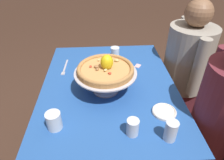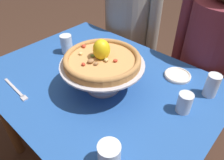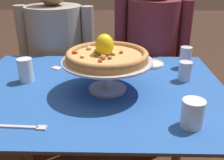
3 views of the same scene
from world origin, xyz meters
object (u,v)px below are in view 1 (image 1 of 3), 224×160
Objects in this scene: side_plate at (164,112)px; dinner_fork at (65,68)px; pizza at (106,69)px; water_glass_back_right at (171,132)px; pizza_stand at (106,77)px; water_glass_front_right at (54,122)px; diner_left at (184,72)px; water_glass_side_left at (115,55)px; sugar_packet at (138,66)px; water_glass_side_right at (133,128)px; diner_right at (218,128)px.

dinner_fork is at bearing -129.86° from side_plate.
water_glass_back_right is at bearing 35.72° from pizza.
pizza_stand is 3.95× the size of water_glass_front_right.
diner_left reaches higher than water_glass_front_right.
water_glass_front_right is at bearing -28.02° from water_glass_side_left.
water_glass_side_left is 0.52× the size of dinner_fork.
pizza_stand is 0.32× the size of diner_left.
pizza is 6.77× the size of sugar_packet.
water_glass_back_right is 0.88m from diner_left.
diner_left is at bearing 118.90° from pizza_stand.
water_glass_side_right is at bearing 32.65° from dinner_fork.
pizza_stand reaches higher than water_glass_side_left.
water_glass_side_left is 0.62m from diner_left.
water_glass_front_right is 0.58m from dinner_fork.
pizza_stand is 4.17× the size of water_glass_side_right.
sugar_packet is 0.46m from diner_left.
pizza_stand is at bearing -125.69° from side_plate.
water_glass_side_right is 1.81× the size of sugar_packet.
pizza_stand is 0.38m from water_glass_side_right.
water_glass_side_right is at bearing 17.87° from pizza_stand.
diner_left reaches higher than pizza.
pizza is 0.40m from sugar_packet.
water_glass_back_right is (0.40, 0.29, -0.05)m from pizza_stand.
sugar_packet is at bearing -173.13° from side_plate.
side_plate is at bearing -96.76° from diner_right.
diner_right is at bearing -3.35° from diner_left.
water_glass_side_left is at bearing 151.98° from water_glass_front_right.
water_glass_front_right reaches higher than dinner_fork.
water_glass_back_right is at bearing 14.49° from water_glass_side_left.
water_glass_side_left is at bearing -139.34° from diner_right.
water_glass_side_left is at bearing 167.17° from pizza.
dinner_fork is at bearing -139.44° from water_glass_back_right.
diner_right is at bearing 59.69° from dinner_fork.
pizza is 0.27× the size of diner_right.
diner_right is at bearing 91.74° from water_glass_front_right.
pizza reaches higher than dinner_fork.
water_glass_front_right is (-0.11, -0.56, -0.01)m from water_glass_back_right.
dinner_fork is 4.22× the size of sugar_packet.
diner_left is (0.01, 0.59, -0.18)m from water_glass_side_left.
pizza_stand is 3.45× the size of water_glass_side_left.
diner_right is (0.54, 0.39, -0.11)m from sugar_packet.
water_glass_back_right is (0.40, 0.29, -0.11)m from pizza.
dinner_fork is at bearing -120.31° from diner_right.
water_glass_side_left is 2.19× the size of sugar_packet.
sugar_packet is at bearing 137.41° from pizza.
water_glass_side_left is 0.09× the size of diner_right.
diner_left is 0.64m from diner_right.
pizza_stand is at bearing 46.20° from dinner_fork.
pizza_stand is at bearing -42.54° from sugar_packet.
side_plate is 0.63× the size of dinner_fork.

